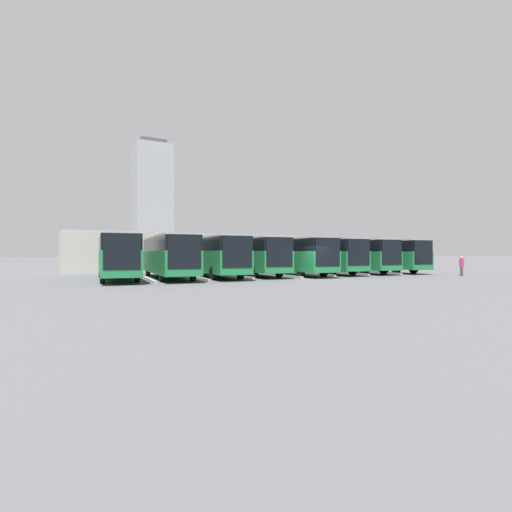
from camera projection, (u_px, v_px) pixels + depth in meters
The scene contains 19 objects.
ground_plane at pixel (312, 279), 30.13m from camera, with size 600.00×600.00×0.00m, color #5B5B60.
bus_0 at pixel (379, 255), 41.87m from camera, with size 3.68×12.50×3.27m.
curb_divider_0 at pixel (379, 272), 39.39m from camera, with size 0.24×6.36×0.15m, color #B2B2AD.
bus_1 at pixel (350, 255), 40.29m from camera, with size 3.68×12.50×3.27m.
curb_divider_1 at pixel (348, 273), 37.80m from camera, with size 0.24×6.36×0.15m, color #B2B2AD.
bus_2 at pixel (320, 255), 38.53m from camera, with size 3.68×12.50×3.27m.
curb_divider_2 at pixel (315, 274), 36.05m from camera, with size 0.24×6.36×0.15m, color #B2B2AD.
bus_3 at pixel (291, 255), 36.15m from camera, with size 3.68×12.50×3.27m.
curb_divider_3 at pixel (284, 276), 33.67m from camera, with size 0.24×6.36×0.15m, color #B2B2AD.
bus_4 at pixel (250, 255), 35.17m from camera, with size 3.68×12.50×3.27m.
curb_divider_4 at pixel (239, 276), 32.69m from camera, with size 0.24×6.36×0.15m, color #B2B2AD.
bus_5 at pixel (213, 255), 32.84m from camera, with size 3.68×12.50×3.27m.
curb_divider_5 at pixel (199, 278), 30.36m from camera, with size 0.24×6.36×0.15m, color #B2B2AD.
bus_6 at pixel (168, 255), 30.95m from camera, with size 3.68×12.50×3.27m.
curb_divider_6 at pixel (149, 280), 28.47m from camera, with size 0.24×6.36×0.15m, color #B2B2AD.
bus_7 at pixel (117, 255), 29.45m from camera, with size 3.68×12.50×3.27m.
pedestrian at pixel (462, 265), 34.38m from camera, with size 0.54×0.54×1.72m.
station_building at pixel (208, 252), 49.37m from camera, with size 32.83×12.32×4.22m.
office_tower at pixel (152, 201), 202.18m from camera, with size 18.01×18.01×59.26m.
Camera 1 is at (17.89, 24.61, 1.90)m, focal length 28.00 mm.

